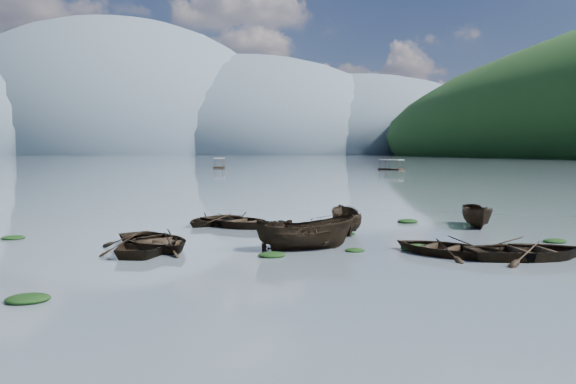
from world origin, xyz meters
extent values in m
plane|color=slate|center=(0.00, 0.00, 0.00)|extent=(2400.00, 2400.00, 0.00)
ellipsoid|color=#475666|center=(-60.00, 900.00, 0.00)|extent=(520.00, 520.00, 340.00)
ellipsoid|color=#475666|center=(140.00, 900.00, 0.00)|extent=(520.00, 520.00, 260.00)
ellipsoid|color=#475666|center=(320.00, 900.00, 0.00)|extent=(520.00, 520.00, 220.00)
imported|color=black|center=(-7.04, 7.32, 0.00)|extent=(5.22, 5.93, 1.02)
imported|color=black|center=(-7.18, 6.80, 0.00)|extent=(4.65, 5.50, 0.97)
imported|color=black|center=(-0.76, 5.53, 0.00)|extent=(4.39, 1.67, 1.69)
imported|color=black|center=(4.48, 3.23, 0.00)|extent=(5.07, 5.36, 0.90)
imported|color=black|center=(7.23, 1.58, 0.00)|extent=(5.19, 3.99, 1.00)
imported|color=black|center=(10.47, 10.42, 0.00)|extent=(2.69, 4.03, 1.46)
imported|color=black|center=(-2.55, 13.45, 0.00)|extent=(5.64, 5.91, 1.00)
imported|color=black|center=(-3.82, 14.85, 0.00)|extent=(5.00, 5.07, 0.86)
imported|color=black|center=(2.57, 9.91, 0.00)|extent=(2.23, 4.07, 1.49)
ellipsoid|color=black|center=(-10.48, -0.71, 0.00)|extent=(1.21, 0.99, 0.26)
ellipsoid|color=black|center=(-2.48, 4.29, 0.00)|extent=(1.12, 0.89, 0.25)
ellipsoid|color=black|center=(3.81, 4.34, 0.00)|extent=(1.37, 1.10, 0.30)
ellipsoid|color=black|center=(1.17, 4.66, 0.00)|extent=(0.86, 0.73, 0.19)
ellipsoid|color=black|center=(10.96, 4.74, 0.00)|extent=(1.11, 0.88, 0.23)
ellipsoid|color=black|center=(-13.65, 11.57, 0.00)|extent=(1.09, 0.88, 0.23)
ellipsoid|color=black|center=(2.40, 9.19, 0.00)|extent=(0.88, 0.73, 0.18)
ellipsoid|color=black|center=(7.48, 12.93, 0.00)|extent=(1.26, 1.01, 0.28)
camera|label=1|loc=(-6.93, -17.39, 4.19)|focal=35.00mm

